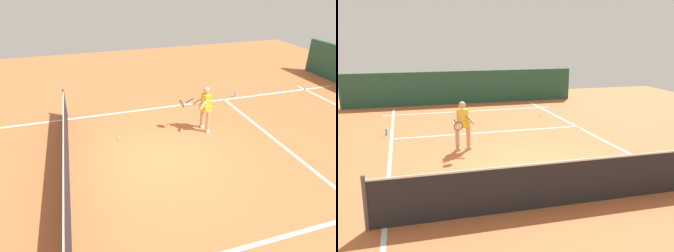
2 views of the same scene
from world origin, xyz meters
The scene contains 12 objects.
ground_plane centered at (0.00, 0.00, 0.00)m, with size 27.26×27.26×0.00m, color #C66638.
court_back_wall centered at (0.00, -10.18, 0.86)m, with size 12.05×0.24×1.71m, color #23513D.
baseline_marking centered at (0.00, -7.98, 0.00)m, with size 8.05×0.10×0.01m, color white.
service_line_marking centered at (0.00, -3.86, 0.00)m, with size 7.05×0.10×0.01m, color white.
sideline_left_marking centered at (-3.53, 0.00, 0.00)m, with size 0.10×18.97×0.01m, color white.
sideline_right_marking centered at (3.53, 0.00, 0.00)m, with size 0.10×18.97×0.01m, color white.
court_net centered at (0.00, 2.55, 0.51)m, with size 7.73×0.08×1.08m.
tennis_player centered at (1.31, -1.93, 0.85)m, with size 0.72×1.00×1.55m.
tennis_ball_near centered at (1.53, 0.99, 0.03)m, with size 0.07×0.07×0.07m, color #D1E533.
tennis_ball_mid centered at (-3.48, -3.57, 0.03)m, with size 0.07×0.07×0.07m, color #D1E533.
tennis_ball_far centered at (-2.85, -6.13, 0.03)m, with size 0.07×0.07×0.07m, color #D1E533.
water_bottle centered at (3.71, -4.47, 0.12)m, with size 0.07×0.07×0.24m, color #4C9EE5.
Camera 2 is at (3.03, 9.30, 3.53)m, focal length 39.99 mm.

